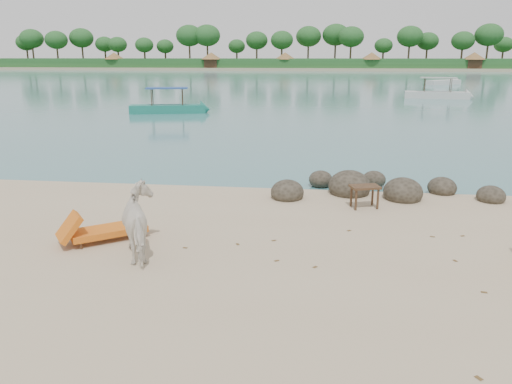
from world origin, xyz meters
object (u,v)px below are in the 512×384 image
at_px(boulders, 372,189).
at_px(boat_near, 167,92).
at_px(cow, 142,223).
at_px(side_table, 364,198).
at_px(lounge_chair, 108,228).

xyz_separation_m(boulders, boat_near, (-11.89, 19.89, 1.23)).
height_order(cow, side_table, cow).
distance_m(lounge_chair, boat_near, 24.99).
bearing_deg(boat_near, side_table, -75.35).
xyz_separation_m(lounge_chair, boat_near, (-6.06, 24.22, 1.11)).
bearing_deg(cow, boulders, -162.21).
height_order(lounge_chair, boat_near, boat_near).
bearing_deg(boulders, cow, -133.57).
bearing_deg(cow, lounge_chair, -63.94).
distance_m(cow, boat_near, 25.94).
relative_size(side_table, boat_near, 0.12).
distance_m(boulders, side_table, 1.40).
height_order(cow, lounge_chair, cow).
relative_size(boulders, side_table, 8.74).
distance_m(boulders, lounge_chair, 7.26).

